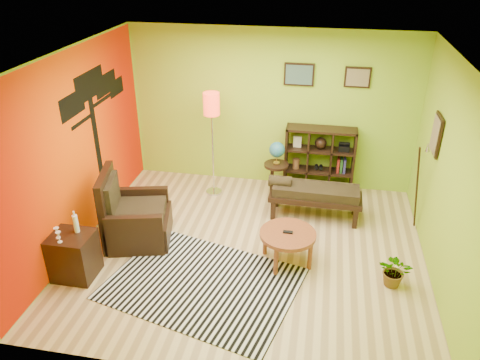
% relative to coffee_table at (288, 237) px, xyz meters
% --- Properties ---
extents(ground, '(5.00, 5.00, 0.00)m').
position_rel_coffee_table_xyz_m(ground, '(-0.56, 0.14, -0.41)').
color(ground, tan).
rests_on(ground, ground).
extents(room_shell, '(5.04, 4.54, 2.82)m').
position_rel_coffee_table_xyz_m(room_shell, '(-0.65, 0.16, 1.39)').
color(room_shell, '#98C529').
rests_on(room_shell, ground).
extents(zebra_rug, '(2.75, 2.28, 0.01)m').
position_rel_coffee_table_xyz_m(zebra_rug, '(-1.04, -0.70, -0.41)').
color(zebra_rug, silver).
rests_on(zebra_rug, ground).
extents(coffee_table, '(0.78, 0.78, 0.50)m').
position_rel_coffee_table_xyz_m(coffee_table, '(0.00, 0.00, 0.00)').
color(coffee_table, brown).
rests_on(coffee_table, ground).
extents(armchair, '(1.10, 1.10, 1.12)m').
position_rel_coffee_table_xyz_m(armchair, '(-2.31, 0.13, -0.07)').
color(armchair, black).
rests_on(armchair, ground).
extents(side_cabinet, '(0.54, 0.49, 0.96)m').
position_rel_coffee_table_xyz_m(side_cabinet, '(-2.76, -0.83, -0.09)').
color(side_cabinet, black).
rests_on(side_cabinet, ground).
extents(floor_lamp, '(0.28, 0.28, 1.84)m').
position_rel_coffee_table_xyz_m(floor_lamp, '(-1.47, 1.76, 1.08)').
color(floor_lamp, silver).
rests_on(floor_lamp, ground).
extents(globe_table, '(0.42, 0.42, 1.03)m').
position_rel_coffee_table_xyz_m(globe_table, '(-0.37, 1.82, 0.37)').
color(globe_table, black).
rests_on(globe_table, ground).
extents(cube_shelf, '(1.20, 0.35, 1.20)m').
position_rel_coffee_table_xyz_m(cube_shelf, '(0.35, 2.17, 0.19)').
color(cube_shelf, black).
rests_on(cube_shelf, ground).
extents(bench, '(1.50, 0.55, 0.68)m').
position_rel_coffee_table_xyz_m(bench, '(0.28, 1.27, 0.02)').
color(bench, black).
rests_on(bench, ground).
extents(potted_plant, '(0.51, 0.54, 0.36)m').
position_rel_coffee_table_xyz_m(potted_plant, '(1.43, -0.25, -0.23)').
color(potted_plant, '#26661E').
rests_on(potted_plant, ground).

